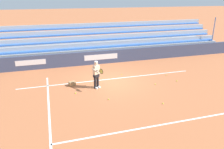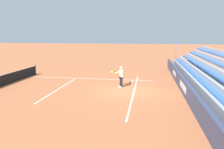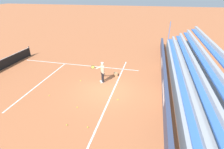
# 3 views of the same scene
# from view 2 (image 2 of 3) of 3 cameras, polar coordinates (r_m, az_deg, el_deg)

# --- Properties ---
(ground_plane) EXTENTS (160.00, 160.00, 0.00)m
(ground_plane) POSITION_cam_2_polar(r_m,az_deg,el_deg) (16.88, 4.06, -4.35)
(ground_plane) COLOR #B7663D
(court_baseline_white) EXTENTS (12.00, 0.10, 0.01)m
(court_baseline_white) POSITION_cam_2_polar(r_m,az_deg,el_deg) (16.85, 5.76, -4.40)
(court_baseline_white) COLOR white
(court_baseline_white) RESTS_ON ground
(court_sideline_white) EXTENTS (0.10, 12.00, 0.01)m
(court_sideline_white) POSITION_cam_2_polar(r_m,az_deg,el_deg) (21.53, -5.55, -1.09)
(court_sideline_white) COLOR white
(court_sideline_white) RESTS_ON ground
(court_service_line_white) EXTENTS (8.22, 0.10, 0.01)m
(court_service_line_white) POSITION_cam_2_polar(r_m,az_deg,el_deg) (18.21, -13.47, -3.50)
(court_service_line_white) COLOR white
(court_service_line_white) RESTS_ON ground
(back_wall_sponsor_board) EXTENTS (25.64, 0.25, 1.10)m
(back_wall_sponsor_board) POSITION_cam_2_polar(r_m,az_deg,el_deg) (16.91, 18.28, -2.92)
(back_wall_sponsor_board) COLOR #384260
(back_wall_sponsor_board) RESTS_ON ground
(bleacher_stand) EXTENTS (24.36, 3.20, 3.40)m
(bleacher_stand) POSITION_cam_2_polar(r_m,az_deg,el_deg) (17.35, 25.62, -2.39)
(bleacher_stand) COLOR #9EA3A8
(bleacher_stand) RESTS_ON ground
(tennis_player) EXTENTS (0.56, 1.07, 1.71)m
(tennis_player) POSITION_cam_2_polar(r_m,az_deg,el_deg) (17.90, 2.32, -0.53)
(tennis_player) COLOR black
(tennis_player) RESTS_ON ground
(ball_box_cardboard) EXTENTS (0.47, 0.41, 0.26)m
(ball_box_cardboard) POSITION_cam_2_polar(r_m,az_deg,el_deg) (19.36, 5.17, -2.02)
(ball_box_cardboard) COLOR #A87F51
(ball_box_cardboard) RESTS_ON ground
(tennis_ball_far_left) EXTENTS (0.07, 0.07, 0.07)m
(tennis_ball_far_left) POSITION_cam_2_polar(r_m,az_deg,el_deg) (13.00, 2.49, -8.79)
(tennis_ball_far_left) COLOR #CCE533
(tennis_ball_far_left) RESTS_ON ground
(tennis_ball_far_right) EXTENTS (0.07, 0.07, 0.07)m
(tennis_ball_far_right) POSITION_cam_2_polar(r_m,az_deg,el_deg) (19.49, 1.37, -2.19)
(tennis_ball_far_right) COLOR #CCE533
(tennis_ball_far_right) RESTS_ON ground
(tennis_ball_by_box) EXTENTS (0.07, 0.07, 0.07)m
(tennis_ball_by_box) POSITION_cam_2_polar(r_m,az_deg,el_deg) (18.14, -3.46, -3.18)
(tennis_ball_by_box) COLOR #CCE533
(tennis_ball_by_box) RESTS_ON ground
(tennis_ball_toward_net) EXTENTS (0.07, 0.07, 0.07)m
(tennis_ball_toward_net) POSITION_cam_2_polar(r_m,az_deg,el_deg) (13.09, -2.82, -8.66)
(tennis_ball_toward_net) COLOR #CCE533
(tennis_ball_toward_net) RESTS_ON ground
(tennis_ball_near_player) EXTENTS (0.07, 0.07, 0.07)m
(tennis_ball_near_player) POSITION_cam_2_polar(r_m,az_deg,el_deg) (16.05, -10.07, -5.16)
(tennis_ball_near_player) COLOR #CCE533
(tennis_ball_near_player) RESTS_ON ground
(tennis_ball_midcourt) EXTENTS (0.07, 0.07, 0.07)m
(tennis_ball_midcourt) POSITION_cam_2_polar(r_m,az_deg,el_deg) (15.78, 7.66, -5.36)
(tennis_ball_midcourt) COLOR #CCE533
(tennis_ball_midcourt) RESTS_ON ground
(tennis_ball_stray_back) EXTENTS (0.07, 0.07, 0.07)m
(tennis_ball_stray_back) POSITION_cam_2_polar(r_m,az_deg,el_deg) (14.63, -1.83, -6.55)
(tennis_ball_stray_back) COLOR #CCE533
(tennis_ball_stray_back) RESTS_ON ground
(tennis_net) EXTENTS (11.09, 0.09, 1.07)m
(tennis_net) POSITION_cam_2_polar(r_m,az_deg,el_deg) (20.59, -26.65, -1.32)
(tennis_net) COLOR #33383D
(tennis_net) RESTS_ON ground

